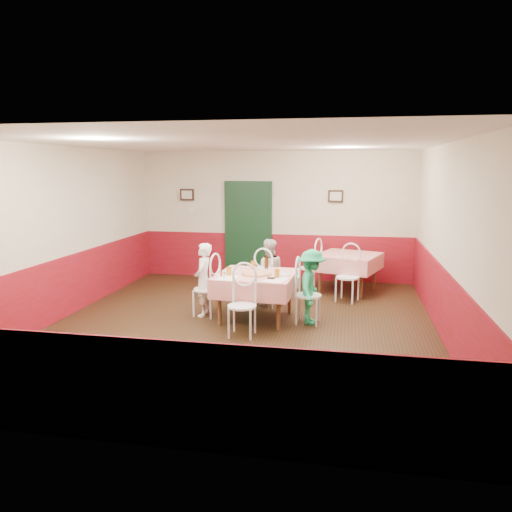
% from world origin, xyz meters
% --- Properties ---
extents(floor, '(7.00, 7.00, 0.00)m').
position_xyz_m(floor, '(0.00, 0.00, 0.00)').
color(floor, black).
rests_on(floor, ground).
extents(ceiling, '(7.00, 7.00, 0.00)m').
position_xyz_m(ceiling, '(0.00, 0.00, 2.80)').
color(ceiling, white).
rests_on(ceiling, back_wall).
extents(back_wall, '(6.00, 0.10, 2.80)m').
position_xyz_m(back_wall, '(0.00, 3.50, 1.40)').
color(back_wall, beige).
rests_on(back_wall, ground).
extents(front_wall, '(6.00, 0.10, 2.80)m').
position_xyz_m(front_wall, '(0.00, -3.50, 1.40)').
color(front_wall, beige).
rests_on(front_wall, ground).
extents(left_wall, '(0.10, 7.00, 2.80)m').
position_xyz_m(left_wall, '(-3.00, 0.00, 1.40)').
color(left_wall, beige).
rests_on(left_wall, ground).
extents(right_wall, '(0.10, 7.00, 2.80)m').
position_xyz_m(right_wall, '(3.00, 0.00, 1.40)').
color(right_wall, beige).
rests_on(right_wall, ground).
extents(wainscot_back, '(6.00, 0.03, 1.00)m').
position_xyz_m(wainscot_back, '(0.00, 3.48, 0.50)').
color(wainscot_back, maroon).
rests_on(wainscot_back, ground).
extents(wainscot_front, '(6.00, 0.03, 1.00)m').
position_xyz_m(wainscot_front, '(0.00, -3.48, 0.50)').
color(wainscot_front, maroon).
rests_on(wainscot_front, ground).
extents(wainscot_left, '(0.03, 7.00, 1.00)m').
position_xyz_m(wainscot_left, '(-2.98, 0.00, 0.50)').
color(wainscot_left, maroon).
rests_on(wainscot_left, ground).
extents(wainscot_right, '(0.03, 7.00, 1.00)m').
position_xyz_m(wainscot_right, '(2.98, 0.00, 0.50)').
color(wainscot_right, maroon).
rests_on(wainscot_right, ground).
extents(door, '(0.96, 0.06, 2.10)m').
position_xyz_m(door, '(-0.60, 3.45, 1.05)').
color(door, black).
rests_on(door, ground).
extents(picture_left, '(0.32, 0.03, 0.26)m').
position_xyz_m(picture_left, '(-2.00, 3.45, 1.85)').
color(picture_left, black).
rests_on(picture_left, back_wall).
extents(picture_right, '(0.32, 0.03, 0.26)m').
position_xyz_m(picture_right, '(1.30, 3.45, 1.85)').
color(picture_right, black).
rests_on(picture_right, back_wall).
extents(thermostat, '(0.10, 0.03, 0.10)m').
position_xyz_m(thermostat, '(-1.90, 3.45, 1.50)').
color(thermostat, white).
rests_on(thermostat, back_wall).
extents(main_table, '(1.29, 1.29, 0.77)m').
position_xyz_m(main_table, '(0.16, 0.40, 0.38)').
color(main_table, red).
rests_on(main_table, ground).
extents(second_table, '(1.42, 1.42, 0.77)m').
position_xyz_m(second_table, '(1.60, 2.57, 0.38)').
color(second_table, red).
rests_on(second_table, ground).
extents(chair_left, '(0.50, 0.50, 0.90)m').
position_xyz_m(chair_left, '(-0.69, 0.45, 0.45)').
color(chair_left, white).
rests_on(chair_left, ground).
extents(chair_right, '(0.45, 0.45, 0.90)m').
position_xyz_m(chair_right, '(1.01, 0.36, 0.45)').
color(chair_right, white).
rests_on(chair_right, ground).
extents(chair_far, '(0.52, 0.52, 0.90)m').
position_xyz_m(chair_far, '(0.20, 1.25, 0.45)').
color(chair_far, white).
rests_on(chair_far, ground).
extents(chair_near, '(0.42, 0.42, 0.90)m').
position_xyz_m(chair_near, '(0.11, -0.45, 0.45)').
color(chair_near, white).
rests_on(chair_near, ground).
extents(chair_second_a, '(0.53, 0.53, 0.90)m').
position_xyz_m(chair_second_a, '(0.85, 2.57, 0.45)').
color(chair_second_a, white).
rests_on(chair_second_a, ground).
extents(chair_second_b, '(0.53, 0.53, 0.90)m').
position_xyz_m(chair_second_b, '(1.60, 1.82, 0.45)').
color(chair_second_b, white).
rests_on(chair_second_b, ground).
extents(pizza, '(0.49, 0.49, 0.03)m').
position_xyz_m(pizza, '(0.18, 0.36, 0.78)').
color(pizza, '#B74723').
rests_on(pizza, main_table).
extents(plate_left, '(0.26, 0.26, 0.01)m').
position_xyz_m(plate_left, '(-0.26, 0.44, 0.77)').
color(plate_left, white).
rests_on(plate_left, main_table).
extents(plate_right, '(0.26, 0.26, 0.01)m').
position_xyz_m(plate_right, '(0.59, 0.40, 0.77)').
color(plate_right, white).
rests_on(plate_right, main_table).
extents(plate_far, '(0.26, 0.26, 0.01)m').
position_xyz_m(plate_far, '(0.21, 0.80, 0.77)').
color(plate_far, white).
rests_on(plate_far, main_table).
extents(glass_a, '(0.08, 0.08, 0.14)m').
position_xyz_m(glass_a, '(-0.24, 0.19, 0.83)').
color(glass_a, '#BF7219').
rests_on(glass_a, main_table).
extents(glass_b, '(0.08, 0.08, 0.14)m').
position_xyz_m(glass_b, '(0.53, 0.17, 0.83)').
color(glass_b, '#BF7219').
rests_on(glass_b, main_table).
extents(glass_c, '(0.08, 0.08, 0.13)m').
position_xyz_m(glass_c, '(0.03, 0.80, 0.83)').
color(glass_c, '#BF7219').
rests_on(glass_c, main_table).
extents(beer_bottle, '(0.07, 0.07, 0.24)m').
position_xyz_m(beer_bottle, '(0.26, 0.79, 0.88)').
color(beer_bottle, '#381C0A').
rests_on(beer_bottle, main_table).
extents(shaker_a, '(0.04, 0.04, 0.09)m').
position_xyz_m(shaker_a, '(-0.27, 0.01, 0.81)').
color(shaker_a, silver).
rests_on(shaker_a, main_table).
extents(shaker_b, '(0.04, 0.04, 0.09)m').
position_xyz_m(shaker_b, '(-0.25, -0.03, 0.81)').
color(shaker_b, silver).
rests_on(shaker_b, main_table).
extents(shaker_c, '(0.04, 0.04, 0.09)m').
position_xyz_m(shaker_c, '(-0.34, 0.09, 0.81)').
color(shaker_c, '#B23319').
rests_on(shaker_c, main_table).
extents(menu_left, '(0.33, 0.42, 0.00)m').
position_xyz_m(menu_left, '(-0.22, 0.02, 0.76)').
color(menu_left, white).
rests_on(menu_left, main_table).
extents(menu_right, '(0.39, 0.46, 0.00)m').
position_xyz_m(menu_right, '(0.54, 0.02, 0.76)').
color(menu_right, white).
rests_on(menu_right, main_table).
extents(wallet, '(0.11, 0.10, 0.02)m').
position_xyz_m(wallet, '(0.45, 0.07, 0.77)').
color(wallet, black).
rests_on(wallet, main_table).
extents(diner_left, '(0.31, 0.46, 1.22)m').
position_xyz_m(diner_left, '(-0.74, 0.45, 0.61)').
color(diner_left, gray).
rests_on(diner_left, ground).
extents(diner_far, '(0.66, 0.56, 1.20)m').
position_xyz_m(diner_far, '(0.21, 1.30, 0.60)').
color(diner_far, gray).
rests_on(diner_far, ground).
extents(diner_right, '(0.46, 0.78, 1.19)m').
position_xyz_m(diner_right, '(1.06, 0.35, 0.59)').
color(diner_right, gray).
rests_on(diner_right, ground).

